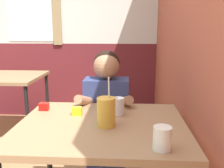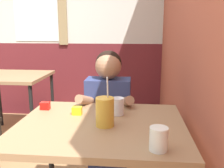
% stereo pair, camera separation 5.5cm
% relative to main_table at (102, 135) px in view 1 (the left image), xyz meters
% --- Properties ---
extents(brick_wall_right, '(0.08, 4.52, 2.70)m').
position_rel_main_table_xyz_m(brick_wall_right, '(0.59, 0.98, 0.65)').
color(brick_wall_right, '#9E4C38').
rests_on(brick_wall_right, ground_plane).
extents(back_wall, '(5.63, 0.09, 2.70)m').
position_rel_main_table_xyz_m(back_wall, '(-0.77, 2.27, 0.65)').
color(back_wall, silver).
rests_on(back_wall, ground_plane).
extents(main_table, '(0.96, 0.79, 0.78)m').
position_rel_main_table_xyz_m(main_table, '(0.00, 0.00, 0.00)').
color(main_table, '#93704C').
rests_on(main_table, ground_plane).
extents(background_table, '(0.82, 0.74, 0.78)m').
position_rel_main_table_xyz_m(background_table, '(-1.27, 1.42, -0.01)').
color(background_table, '#93704C').
rests_on(background_table, ground_plane).
extents(person_seated, '(0.42, 0.40, 1.15)m').
position_rel_main_table_xyz_m(person_seated, '(-0.01, 0.52, -0.10)').
color(person_seated, navy).
rests_on(person_seated, ground_plane).
extents(cocktail_pitcher, '(0.10, 0.10, 0.28)m').
position_rel_main_table_xyz_m(cocktail_pitcher, '(0.03, -0.04, 0.16)').
color(cocktail_pitcher, gold).
rests_on(cocktail_pitcher, main_table).
extents(glass_near_pitcher, '(0.08, 0.08, 0.11)m').
position_rel_main_table_xyz_m(glass_near_pitcher, '(0.09, 0.16, 0.13)').
color(glass_near_pitcher, silver).
rests_on(glass_near_pitcher, main_table).
extents(glass_center, '(0.08, 0.08, 0.11)m').
position_rel_main_table_xyz_m(glass_center, '(0.30, -0.30, 0.13)').
color(glass_center, silver).
rests_on(glass_center, main_table).
extents(condiment_ketchup, '(0.06, 0.04, 0.05)m').
position_rel_main_table_xyz_m(condiment_ketchup, '(-0.41, 0.21, 0.10)').
color(condiment_ketchup, '#B7140F').
rests_on(condiment_ketchup, main_table).
extents(condiment_mustard, '(0.06, 0.04, 0.05)m').
position_rel_main_table_xyz_m(condiment_mustard, '(-0.17, 0.13, 0.10)').
color(condiment_mustard, yellow).
rests_on(condiment_mustard, main_table).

